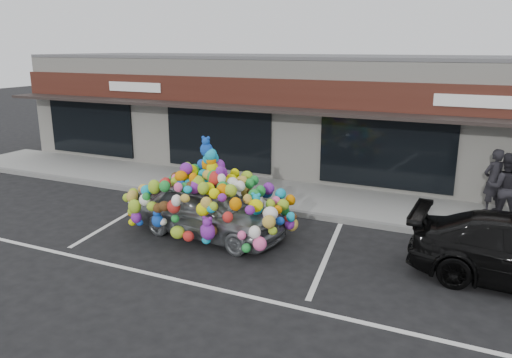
% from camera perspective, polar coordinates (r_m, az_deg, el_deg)
% --- Properties ---
extents(ground, '(90.00, 90.00, 0.00)m').
position_cam_1_polar(ground, '(12.53, -4.55, -6.87)').
color(ground, black).
rests_on(ground, ground).
extents(shop_building, '(24.00, 7.20, 4.31)m').
position_cam_1_polar(shop_building, '(19.57, 7.71, 7.52)').
color(shop_building, silver).
rests_on(shop_building, ground).
extents(sidewalk, '(26.00, 3.00, 0.15)m').
position_cam_1_polar(sidewalk, '(15.90, 2.57, -1.78)').
color(sidewalk, gray).
rests_on(sidewalk, ground).
extents(kerb, '(26.00, 0.18, 0.16)m').
position_cam_1_polar(kerb, '(14.59, 0.30, -3.31)').
color(kerb, slate).
rests_on(kerb, ground).
extents(parking_stripe_left, '(0.73, 4.37, 0.01)m').
position_cam_1_polar(parking_stripe_left, '(14.44, -15.29, -4.36)').
color(parking_stripe_left, silver).
rests_on(parking_stripe_left, ground).
extents(parking_stripe_mid, '(0.73, 4.37, 0.01)m').
position_cam_1_polar(parking_stripe_mid, '(11.67, 8.13, -8.65)').
color(parking_stripe_mid, silver).
rests_on(parking_stripe_mid, ground).
extents(lane_line, '(14.00, 0.12, 0.01)m').
position_cam_1_polar(lane_line, '(9.83, -0.93, -13.24)').
color(lane_line, silver).
rests_on(lane_line, ground).
extents(toy_car, '(2.91, 4.45, 2.48)m').
position_cam_1_polar(toy_car, '(12.51, -5.41, -2.82)').
color(toy_car, '#ABAFB6').
rests_on(toy_car, ground).
extents(pedestrian_a, '(0.77, 0.76, 1.79)m').
position_cam_1_polar(pedestrian_a, '(15.28, 25.50, -0.17)').
color(pedestrian_a, '#232329').
rests_on(pedestrian_a, sidewalk).
extents(pedestrian_b, '(0.95, 0.76, 1.86)m').
position_cam_1_polar(pedestrian_b, '(14.50, 26.55, -0.91)').
color(pedestrian_b, black).
rests_on(pedestrian_b, sidewalk).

